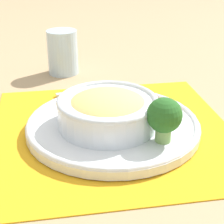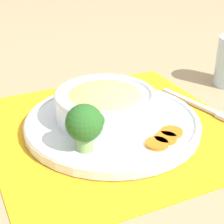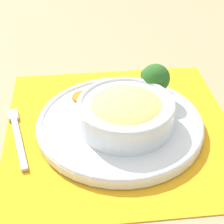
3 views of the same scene
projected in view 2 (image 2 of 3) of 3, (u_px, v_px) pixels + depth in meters
name	position (u px, v px, depth m)	size (l,w,h in m)	color
ground_plane	(112.00, 129.00, 0.70)	(4.00, 4.00, 0.00)	tan
placemat	(112.00, 128.00, 0.70)	(0.46, 0.46, 0.00)	orange
plate	(112.00, 122.00, 0.69)	(0.32, 0.32, 0.02)	silver
bowl	(105.00, 103.00, 0.68)	(0.18, 0.18, 0.06)	silver
broccoli_floret	(85.00, 124.00, 0.58)	(0.06, 0.06, 0.08)	#84AD5B
carrot_slice_near	(157.00, 144.00, 0.61)	(0.04, 0.04, 0.01)	orange
carrot_slice_middle	(166.00, 138.00, 0.63)	(0.04, 0.04, 0.01)	orange
carrot_slice_far	(172.00, 132.00, 0.64)	(0.04, 0.04, 0.01)	orange
fork	(202.00, 107.00, 0.77)	(0.06, 0.18, 0.01)	#B7B7BC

